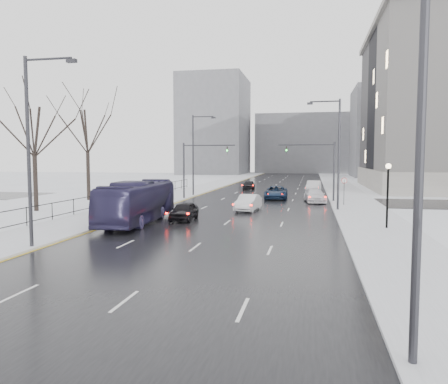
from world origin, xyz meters
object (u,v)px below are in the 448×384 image
Objects in this scene: tree_park_d at (37,212)px; sedan_right_far at (315,196)px; tree_park_e at (89,201)px; sedan_right_cross at (276,192)px; no_uturn_sign at (344,183)px; streetlight_r_mid at (336,149)px; sedan_center_far at (249,185)px; streetlight_r_near at (410,122)px; mast_signal_left at (193,164)px; sedan_center_near at (184,211)px; sedan_right_distant at (314,187)px; streetlight_l_far at (195,151)px; lamppost_r_mid at (388,186)px; sedan_right_near at (248,203)px; bus at (138,202)px; streetlight_l_near at (32,142)px; mast_signal_right at (324,164)px.

tree_park_d reaches higher than sedan_right_far.
tree_park_e is at bearing 92.29° from tree_park_d.
no_uturn_sign is at bearing -41.67° from sedan_right_cross.
streetlight_r_mid is 8.85m from sedan_right_far.
streetlight_r_mid reaches higher than sedan_center_far.
streetlight_r_near and streetlight_r_mid have the same top height.
no_uturn_sign is at bearing -13.60° from mast_signal_left.
sedan_right_far reaches higher than sedan_center_far.
no_uturn_sign is (27.00, 10.00, 2.30)m from tree_park_d.
sedan_right_distant reaches higher than sedan_center_near.
sedan_right_cross is at bearing -72.04° from sedan_center_far.
streetlight_l_far is at bearing 143.70° from streetlight_r_mid.
sedan_center_near is at bearing -108.09° from sedan_right_cross.
tree_park_e is 19.21m from sedan_center_near.
sedan_right_cross reaches higher than sedan_center_near.
streetlight_r_near is 20.38m from lamppost_r_mid.
sedan_right_near reaches higher than sedan_center_near.
mast_signal_left is (10.47, 14.00, 4.11)m from tree_park_d.
streetlight_r_mid is 1.54× the size of mast_signal_left.
mast_signal_left is at bearing 53.20° from tree_park_d.
streetlight_r_mid is 18.30m from bus.
streetlight_r_mid and streetlight_l_near have the same top height.
streetlight_l_far is (-16.33, 12.00, 0.00)m from streetlight_r_mid.
streetlight_l_near is at bearing -126.00° from sedan_right_far.
sedan_right_cross is at bearing 158.54° from mast_signal_right.
streetlight_l_near reaches higher than tree_park_e.
tree_park_d is at bearing 137.25° from streetlight_r_near.
sedan_right_far is at bearing 62.86° from sedan_right_near.
tree_park_e is 24.82m from sedan_right_far.
streetlight_r_near is 29.70m from sedan_right_near.
sedan_center_far is at bearing 87.63° from sedan_center_near.
streetlight_r_mid is (26.37, -4.00, 5.62)m from tree_park_e.
sedan_right_cross is at bearing 39.01° from tree_park_d.
sedan_right_cross is 1.09× the size of sedan_right_far.
lamppost_r_mid is 17.92m from sedan_right_far.
sedan_right_distant is (13.64, 12.65, -3.26)m from mast_signal_left.
tree_park_e is at bearing 154.38° from lamppost_r_mid.
bus is at bearing -149.18° from sedan_center_near.
streetlight_l_near is at bearing -90.00° from streetlight_l_far.
sedan_right_distant is (9.81, 28.99, 0.11)m from sedan_center_near.
mast_signal_left is (10.87, 4.00, 4.11)m from tree_park_e.
sedan_right_cross is at bearing 71.25° from streetlight_l_near.
streetlight_l_near is 0.90× the size of bus.
lamppost_r_mid is 13.55m from sedan_right_near.
mast_signal_left reaches higher than sedan_right_distant.
streetlight_l_far is (10.03, 8.00, 5.62)m from tree_park_e.
sedan_right_far is (-1.77, 7.19, -4.86)m from streetlight_r_mid.
sedan_right_distant is at bearing -23.06° from sedan_center_far.
lamppost_r_mid reaches higher than sedan_right_far.
mast_signal_right reaches higher than sedan_right_far.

